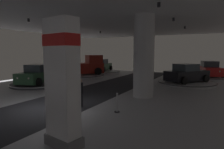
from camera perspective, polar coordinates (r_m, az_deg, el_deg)
name	(u,v)px	position (r m, az deg, el deg)	size (l,w,h in m)	color
ground	(45,109)	(11.52, -18.79, -9.27)	(24.00, 44.00, 0.06)	#B2B2B7
ceiling_with_spotlights	(41,3)	(11.39, -19.86, 18.87)	(24.00, 44.00, 0.39)	silver
column_right	(144,56)	(13.48, 9.15, 5.19)	(1.38, 1.38, 5.50)	silver
brand_sign_pylon	(62,82)	(6.40, -14.19, -2.06)	(1.36, 0.87, 4.07)	slate
display_platform_far_left	(80,76)	(24.01, -9.10, -0.37)	(5.68, 5.68, 0.38)	#B7B7BC
pickup_truck_far_left	(83,67)	(23.98, -8.40, 2.28)	(5.03, 5.40, 2.30)	maroon
display_platform_mid_left	(37,84)	(19.27, -20.75, -2.63)	(4.70, 4.70, 0.22)	#333338
display_car_mid_left	(37,75)	(19.18, -20.81, -0.08)	(3.19, 4.55, 1.71)	#2D5638
display_platform_deep_right	(209,77)	(25.25, 26.24, -0.70)	(5.27, 5.27, 0.32)	#B7B7BC
display_car_deep_right	(210,69)	(25.19, 26.32, 1.36)	(3.01, 4.51, 1.71)	red
display_platform_far_right	(186,83)	(19.90, 20.69, -2.31)	(5.21, 5.21, 0.25)	#B7B7BC
display_car_far_right	(187,74)	(19.77, 20.73, 0.19)	(3.86, 4.48, 1.71)	black
display_platform_deep_left	(101,72)	(28.67, -3.13, 0.75)	(5.48, 5.48, 0.33)	silver
display_car_deep_left	(101,66)	(28.57, -3.16, 2.56)	(2.68, 4.41, 1.71)	#2D5638
visitor_walking_near	(80,91)	(10.95, -9.18, -4.81)	(0.32, 0.32, 1.59)	black
visitor_walking_far	(79,81)	(14.68, -9.62, -1.95)	(0.32, 0.32, 1.59)	black
stanchion_b	(117,105)	(10.10, 1.46, -8.80)	(0.28, 0.28, 1.01)	#333338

